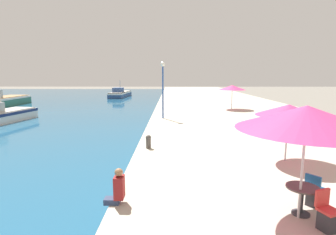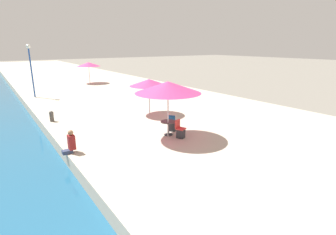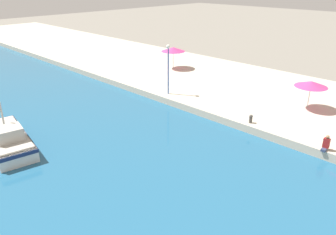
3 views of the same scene
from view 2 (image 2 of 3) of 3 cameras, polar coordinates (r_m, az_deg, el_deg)
The scene contains 10 objects.
quay_promenade at distance 41.32m, azimuth -20.30°, elevation 7.89°, with size 16.00×90.00×0.63m.
cafe_umbrella_pink at distance 12.74m, azimuth -0.00°, elevation 6.60°, with size 3.25×3.25×2.81m.
cafe_umbrella_white at distance 17.37m, azimuth -4.14°, elevation 7.60°, with size 2.59×2.59×2.34m.
cafe_umbrella_striped at distance 33.43m, azimuth -16.91°, elevation 11.02°, with size 2.77×2.77×2.49m.
cafe_table at distance 13.40m, azimuth 0.10°, elevation -1.68°, with size 0.80×0.80×0.74m.
cafe_chair_left at distance 13.09m, azimuth 2.70°, elevation -3.08°, with size 0.52×0.54×0.91m.
cafe_chair_right at distance 14.13m, azimuth 0.94°, elevation -1.65°, with size 0.59×0.58×0.91m.
person_at_quay at distance 12.02m, azimuth -20.46°, elevation -5.21°, with size 0.55×0.36×1.01m.
mooring_bollard at distance 17.36m, azimuth -24.02°, elevation 0.33°, with size 0.26×0.26×0.65m.
lamppost at distance 25.88m, azimuth -27.79°, elevation 10.68°, with size 0.36×0.36×4.56m.
Camera 2 is at (-2.35, -2.72, 5.14)m, focal length 28.00 mm.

